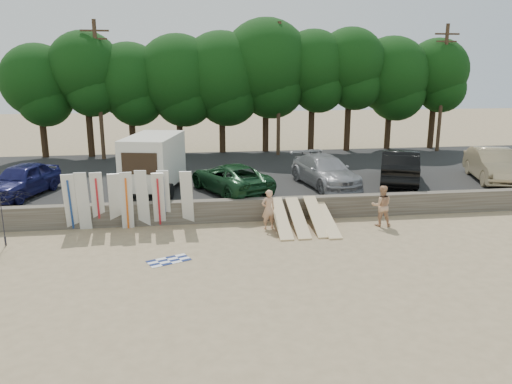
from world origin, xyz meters
TOP-DOWN VIEW (x-y plane):
  - ground at (0.00, 0.00)m, footprint 120.00×120.00m
  - seawall at (0.00, 3.00)m, footprint 44.00×0.50m
  - parking_lot at (0.00, 10.50)m, footprint 44.00×14.50m
  - treeline at (-0.18, 17.46)m, footprint 33.02×6.37m
  - utility_poles at (2.00, 16.00)m, footprint 25.80×0.26m
  - box_trailer at (-6.07, 6.35)m, footprint 3.26×4.75m
  - car_0 at (-12.30, 6.19)m, footprint 3.17×4.98m
  - car_1 at (-2.33, 5.58)m, footprint 4.30×5.67m
  - car_2 at (2.68, 6.26)m, footprint 3.07×5.63m
  - car_3 at (6.84, 6.42)m, footprint 3.81×5.66m
  - car_4 at (12.03, 6.11)m, footprint 3.28×5.62m
  - surfboard_upright_0 at (-9.31, 2.50)m, footprint 0.57×0.77m
  - surfboard_upright_1 at (-8.80, 2.49)m, footprint 0.51×0.54m
  - surfboard_upright_2 at (-8.22, 2.62)m, footprint 0.57×0.71m
  - surfboard_upright_3 at (-7.50, 2.54)m, footprint 0.61×0.89m
  - surfboard_upright_4 at (-7.00, 2.36)m, footprint 0.57×0.64m
  - surfboard_upright_5 at (-6.36, 2.58)m, footprint 0.55×0.56m
  - surfboard_upright_6 at (-5.46, 2.63)m, footprint 0.52×0.66m
  - surfboard_upright_7 at (-5.68, 2.45)m, footprint 0.50×0.83m
  - surfboard_upright_8 at (-4.48, 2.49)m, footprint 0.58×0.82m
  - surfboard_low_0 at (-0.57, 1.42)m, footprint 0.56×2.85m
  - surfboard_low_1 at (0.17, 1.43)m, footprint 0.56×2.86m
  - surfboard_low_2 at (1.00, 1.48)m, footprint 0.56×2.85m
  - surfboard_low_3 at (1.40, 1.33)m, footprint 0.56×2.92m
  - beachgoer_a at (-1.06, 1.70)m, footprint 0.71×0.55m
  - beachgoer_b at (3.87, 1.41)m, footprint 0.98×0.82m
  - cooler at (1.27, 2.40)m, footprint 0.41×0.33m
  - gear_bag at (1.74, 2.40)m, footprint 0.36×0.32m
  - beach_towel at (-5.19, -1.44)m, footprint 1.97×1.97m
  - beach_umbrella at (-11.45, 1.03)m, footprint 3.17×3.14m

SIDE VIEW (x-z plane):
  - ground at x=0.00m, z-range 0.00..0.00m
  - beach_towel at x=-5.19m, z-range 0.01..0.01m
  - gear_bag at x=1.74m, z-range 0.00..0.22m
  - cooler at x=1.27m, z-range 0.00..0.32m
  - parking_lot at x=0.00m, z-range 0.00..0.70m
  - surfboard_low_3 at x=1.40m, z-range 0.00..0.81m
  - seawall at x=0.00m, z-range 0.00..1.00m
  - surfboard_low_1 at x=0.17m, z-range 0.00..1.04m
  - surfboard_low_2 at x=1.00m, z-range 0.00..1.06m
  - surfboard_low_0 at x=-0.57m, z-range 0.00..1.07m
  - beachgoer_a at x=-1.06m, z-range 0.00..1.72m
  - beachgoer_b at x=3.87m, z-range 0.00..1.80m
  - beach_umbrella at x=-11.45m, z-range 0.00..2.23m
  - surfboard_upright_7 at x=-5.68m, z-range 0.00..2.50m
  - surfboard_upright_3 at x=-7.50m, z-range 0.00..2.50m
  - surfboard_upright_8 at x=-4.48m, z-range 0.00..2.52m
  - surfboard_upright_0 at x=-9.31m, z-range 0.00..2.53m
  - surfboard_upright_2 at x=-8.22m, z-range 0.00..2.54m
  - surfboard_upright_6 at x=-5.46m, z-range 0.00..2.55m
  - surfboard_upright_4 at x=-7.00m, z-range 0.00..2.56m
  - surfboard_upright_1 at x=-8.80m, z-range 0.00..2.57m
  - surfboard_upright_5 at x=-6.36m, z-range 0.00..2.57m
  - car_1 at x=-2.33m, z-range 0.70..2.13m
  - car_2 at x=2.68m, z-range 0.70..2.25m
  - car_0 at x=-12.30m, z-range 0.70..2.28m
  - car_4 at x=12.03m, z-range 0.70..2.45m
  - car_3 at x=6.84m, z-range 0.70..2.46m
  - box_trailer at x=-6.07m, z-range 0.87..3.65m
  - utility_poles at x=2.00m, z-range 0.93..9.93m
  - treeline at x=-0.18m, z-range 1.68..11.12m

